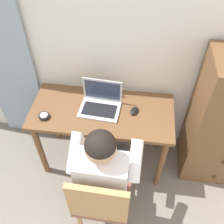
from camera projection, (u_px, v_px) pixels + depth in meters
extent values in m
cube|color=silver|center=(136.00, 38.00, 2.04)|extent=(4.80, 0.05, 2.50)
cube|color=#8EA3B7|center=(0.00, 45.00, 2.19)|extent=(0.50, 0.03, 2.26)
cube|color=brown|center=(102.00, 112.00, 2.21)|extent=(1.23, 0.56, 0.03)
cylinder|color=brown|center=(40.00, 150.00, 2.39)|extent=(0.06, 0.06, 0.71)
cylinder|color=brown|center=(161.00, 164.00, 2.29)|extent=(0.06, 0.06, 0.71)
cylinder|color=brown|center=(54.00, 115.00, 2.69)|extent=(0.06, 0.06, 0.71)
cylinder|color=brown|center=(161.00, 126.00, 2.59)|extent=(0.06, 0.06, 0.71)
sphere|color=brown|center=(215.00, 178.00, 2.44)|extent=(0.04, 0.04, 0.04)
sphere|color=brown|center=(224.00, 163.00, 2.24)|extent=(0.04, 0.04, 0.04)
cube|color=brown|center=(103.00, 194.00, 2.01)|extent=(0.43, 0.41, 0.05)
cube|color=tan|center=(98.00, 204.00, 1.72)|extent=(0.42, 0.05, 0.42)
cylinder|color=tan|center=(126.00, 191.00, 2.27)|extent=(0.04, 0.04, 0.41)
cylinder|color=tan|center=(88.00, 186.00, 2.31)|extent=(0.04, 0.04, 0.41)
cylinder|color=tan|center=(80.00, 222.00, 2.09)|extent=(0.04, 0.04, 0.41)
cylinder|color=#4C4C4C|center=(118.00, 168.00, 2.12)|extent=(0.15, 0.40, 0.14)
cylinder|color=#4C4C4C|center=(97.00, 166.00, 2.14)|extent=(0.15, 0.40, 0.14)
cylinder|color=#4C4C4C|center=(121.00, 163.00, 2.43)|extent=(0.11, 0.11, 0.48)
cylinder|color=#4C4C4C|center=(102.00, 160.00, 2.45)|extent=(0.11, 0.11, 0.48)
cube|color=white|center=(102.00, 178.00, 1.80)|extent=(0.36, 0.21, 0.46)
cylinder|color=white|center=(135.00, 161.00, 1.81)|extent=(0.10, 0.30, 0.25)
cylinder|color=white|center=(75.00, 153.00, 1.85)|extent=(0.10, 0.30, 0.25)
cylinder|color=tan|center=(137.00, 146.00, 2.02)|extent=(0.08, 0.27, 0.11)
cylinder|color=tan|center=(83.00, 139.00, 2.06)|extent=(0.08, 0.27, 0.11)
sphere|color=tan|center=(101.00, 148.00, 1.55)|extent=(0.20, 0.20, 0.20)
sphere|color=black|center=(100.00, 145.00, 1.52)|extent=(0.20, 0.20, 0.20)
cube|color=#B7BABF|center=(100.00, 110.00, 2.19)|extent=(0.36, 0.26, 0.02)
cube|color=black|center=(99.00, 110.00, 2.18)|extent=(0.30, 0.17, 0.00)
cube|color=#B7BABF|center=(103.00, 90.00, 2.19)|extent=(0.34, 0.03, 0.22)
cube|color=#2D3851|center=(102.00, 90.00, 2.18)|extent=(0.31, 0.02, 0.18)
ellipsoid|color=black|center=(134.00, 111.00, 2.18)|extent=(0.09, 0.11, 0.03)
cylinder|color=black|center=(44.00, 116.00, 2.14)|extent=(0.09, 0.09, 0.03)
cylinder|color=silver|center=(44.00, 115.00, 2.12)|extent=(0.06, 0.06, 0.00)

